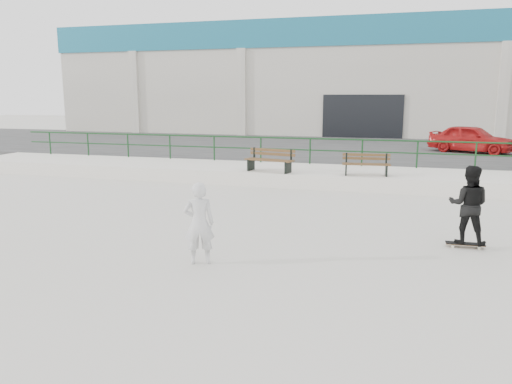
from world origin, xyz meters
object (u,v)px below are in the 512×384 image
(bench_left, at_px, (270,160))
(seated_skater, at_px, (199,223))
(standing_skater, at_px, (469,205))
(skateboard, at_px, (465,244))
(bench_right, at_px, (366,165))
(red_car, at_px, (471,139))

(bench_left, xyz_separation_m, seated_skater, (0.82, -8.48, -0.11))
(bench_left, height_order, standing_skater, standing_skater)
(skateboard, bearing_deg, bench_left, 131.62)
(skateboard, relative_size, standing_skater, 0.48)
(bench_right, xyz_separation_m, red_car, (4.28, 8.34, 0.29))
(bench_left, relative_size, seated_skater, 1.16)
(standing_skater, bearing_deg, seated_skater, 35.61)
(standing_skater, distance_m, seated_skater, 5.58)
(bench_right, height_order, standing_skater, standing_skater)
(bench_right, bearing_deg, standing_skater, -73.64)
(red_car, height_order, standing_skater, red_car)
(skateboard, height_order, standing_skater, standing_skater)
(bench_right, relative_size, skateboard, 2.07)
(seated_skater, bearing_deg, skateboard, -175.40)
(bench_left, height_order, bench_right, bench_left)
(red_car, height_order, seated_skater, red_car)
(seated_skater, bearing_deg, bench_left, -106.42)
(bench_right, distance_m, standing_skater, 6.58)
(standing_skater, bearing_deg, bench_right, -58.70)
(red_car, bearing_deg, bench_left, 162.27)
(bench_right, height_order, seated_skater, seated_skater)
(bench_left, relative_size, red_car, 0.48)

